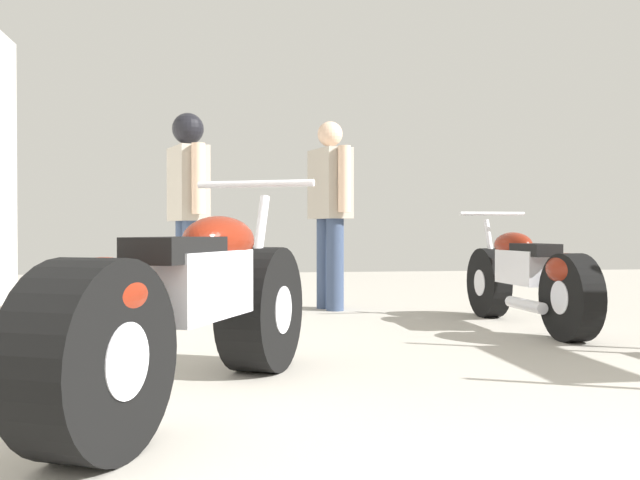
# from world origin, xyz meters

# --- Properties ---
(ground_plane) EXTENTS (15.28, 15.28, 0.00)m
(ground_plane) POSITION_xyz_m (0.00, 3.18, 0.00)
(ground_plane) COLOR #A8A399
(motorcycle_maroon_cruiser) EXTENTS (1.07, 1.94, 0.95)m
(motorcycle_maroon_cruiser) POSITION_xyz_m (-1.07, 2.02, 0.39)
(motorcycle_maroon_cruiser) COLOR black
(motorcycle_maroon_cruiser) RESTS_ON ground_plane
(motorcycle_black_naked) EXTENTS (0.54, 1.83, 0.85)m
(motorcycle_black_naked) POSITION_xyz_m (1.22, 3.93, 0.37)
(motorcycle_black_naked) COLOR black
(motorcycle_black_naked) RESTS_ON ground_plane
(mechanic_in_blue) EXTENTS (0.36, 0.67, 1.67)m
(mechanic_in_blue) POSITION_xyz_m (0.01, 5.32, 0.95)
(mechanic_in_blue) COLOR #384766
(mechanic_in_blue) RESTS_ON ground_plane
(mechanic_with_helmet) EXTENTS (0.36, 0.64, 1.65)m
(mechanic_with_helmet) POSITION_xyz_m (-1.22, 4.93, 0.99)
(mechanic_with_helmet) COLOR #384766
(mechanic_with_helmet) RESTS_ON ground_plane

